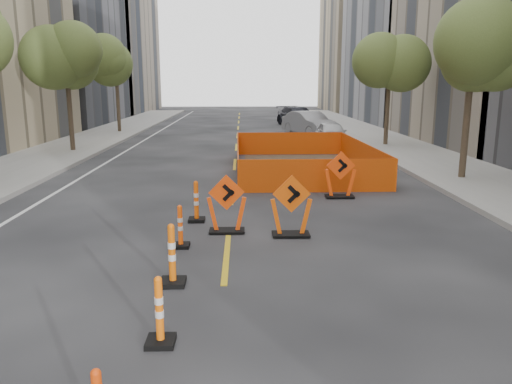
{
  "coord_description": "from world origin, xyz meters",
  "views": [
    {
      "loc": [
        0.35,
        -5.81,
        3.55
      ],
      "look_at": [
        0.65,
        5.29,
        1.1
      ],
      "focal_mm": 35.0,
      "sensor_mm": 36.0,
      "label": 1
    }
  ],
  "objects_px": {
    "channelizer_3": "(159,311)",
    "channelizer_4": "(172,255)",
    "parked_car_near": "(331,133)",
    "channelizer_5": "(180,226)",
    "chevron_sign_center": "(291,206)",
    "chevron_sign_right": "(340,175)",
    "parked_car_mid": "(309,124)",
    "chevron_sign_left": "(227,204)",
    "parked_car_far": "(298,116)",
    "channelizer_6": "(196,201)"
  },
  "relations": [
    {
      "from": "channelizer_3",
      "to": "channelizer_4",
      "type": "distance_m",
      "value": 2.09
    },
    {
      "from": "channelizer_4",
      "to": "parked_car_near",
      "type": "height_order",
      "value": "parked_car_near"
    },
    {
      "from": "channelizer_3",
      "to": "channelizer_4",
      "type": "height_order",
      "value": "channelizer_4"
    },
    {
      "from": "channelizer_5",
      "to": "chevron_sign_center",
      "type": "distance_m",
      "value": 2.62
    },
    {
      "from": "chevron_sign_center",
      "to": "parked_car_near",
      "type": "relative_size",
      "value": 0.38
    },
    {
      "from": "channelizer_5",
      "to": "chevron_sign_right",
      "type": "relative_size",
      "value": 0.65
    },
    {
      "from": "chevron_sign_right",
      "to": "parked_car_mid",
      "type": "bearing_deg",
      "value": 85.07
    },
    {
      "from": "chevron_sign_left",
      "to": "parked_car_near",
      "type": "distance_m",
      "value": 18.09
    },
    {
      "from": "parked_car_far",
      "to": "chevron_sign_center",
      "type": "bearing_deg",
      "value": -113.03
    },
    {
      "from": "chevron_sign_left",
      "to": "parked_car_mid",
      "type": "relative_size",
      "value": 0.29
    },
    {
      "from": "channelizer_4",
      "to": "chevron_sign_right",
      "type": "xyz_separation_m",
      "value": [
        4.31,
        6.79,
        0.17
      ]
    },
    {
      "from": "chevron_sign_left",
      "to": "parked_car_mid",
      "type": "height_order",
      "value": "parked_car_mid"
    },
    {
      "from": "chevron_sign_left",
      "to": "chevron_sign_center",
      "type": "xyz_separation_m",
      "value": [
        1.52,
        -0.34,
        0.02
      ]
    },
    {
      "from": "channelizer_6",
      "to": "parked_car_far",
      "type": "height_order",
      "value": "parked_car_far"
    },
    {
      "from": "channelizer_4",
      "to": "chevron_sign_left",
      "type": "relative_size",
      "value": 0.8
    },
    {
      "from": "chevron_sign_right",
      "to": "channelizer_6",
      "type": "bearing_deg",
      "value": -148.8
    },
    {
      "from": "parked_car_near",
      "to": "channelizer_3",
      "type": "bearing_deg",
      "value": -105.42
    },
    {
      "from": "chevron_sign_center",
      "to": "chevron_sign_right",
      "type": "relative_size",
      "value": 1.0
    },
    {
      "from": "chevron_sign_left",
      "to": "chevron_sign_center",
      "type": "height_order",
      "value": "chevron_sign_center"
    },
    {
      "from": "chevron_sign_center",
      "to": "parked_car_far",
      "type": "distance_m",
      "value": 30.61
    },
    {
      "from": "channelizer_4",
      "to": "parked_car_mid",
      "type": "relative_size",
      "value": 0.23
    },
    {
      "from": "chevron_sign_center",
      "to": "parked_car_mid",
      "type": "xyz_separation_m",
      "value": [
        3.39,
        22.58,
        0.08
      ]
    },
    {
      "from": "parked_car_mid",
      "to": "chevron_sign_right",
      "type": "bearing_deg",
      "value": -117.28
    },
    {
      "from": "channelizer_3",
      "to": "channelizer_6",
      "type": "bearing_deg",
      "value": 90.53
    },
    {
      "from": "parked_car_mid",
      "to": "channelizer_4",
      "type": "bearing_deg",
      "value": -125.56
    },
    {
      "from": "channelizer_3",
      "to": "parked_car_far",
      "type": "height_order",
      "value": "parked_car_far"
    },
    {
      "from": "channelizer_3",
      "to": "parked_car_mid",
      "type": "distance_m",
      "value": 28.08
    },
    {
      "from": "channelizer_5",
      "to": "chevron_sign_center",
      "type": "xyz_separation_m",
      "value": [
        2.5,
        0.75,
        0.26
      ]
    },
    {
      "from": "chevron_sign_center",
      "to": "chevron_sign_right",
      "type": "bearing_deg",
      "value": 64.79
    },
    {
      "from": "channelizer_3",
      "to": "channelizer_4",
      "type": "xyz_separation_m",
      "value": [
        -0.11,
        2.09,
        0.07
      ]
    },
    {
      "from": "channelizer_5",
      "to": "parked_car_far",
      "type": "relative_size",
      "value": 0.17
    },
    {
      "from": "channelizer_4",
      "to": "chevron_sign_center",
      "type": "xyz_separation_m",
      "value": [
        2.39,
        2.84,
        0.16
      ]
    },
    {
      "from": "chevron_sign_left",
      "to": "parked_car_far",
      "type": "xyz_separation_m",
      "value": [
        4.99,
        30.07,
        0.08
      ]
    },
    {
      "from": "channelizer_5",
      "to": "parked_car_mid",
      "type": "distance_m",
      "value": 24.07
    },
    {
      "from": "parked_car_mid",
      "to": "parked_car_near",
      "type": "bearing_deg",
      "value": -105.56
    },
    {
      "from": "chevron_sign_left",
      "to": "parked_car_near",
      "type": "xyz_separation_m",
      "value": [
        5.54,
        17.22,
        -0.05
      ]
    },
    {
      "from": "parked_car_far",
      "to": "chevron_sign_right",
      "type": "bearing_deg",
      "value": -109.88
    },
    {
      "from": "channelizer_3",
      "to": "parked_car_near",
      "type": "height_order",
      "value": "parked_car_near"
    },
    {
      "from": "channelizer_5",
      "to": "chevron_sign_left",
      "type": "bearing_deg",
      "value": 48.0
    },
    {
      "from": "parked_car_far",
      "to": "channelizer_6",
      "type": "bearing_deg",
      "value": -117.81
    },
    {
      "from": "channelizer_3",
      "to": "chevron_sign_right",
      "type": "distance_m",
      "value": 9.82
    },
    {
      "from": "chevron_sign_left",
      "to": "parked_car_far",
      "type": "distance_m",
      "value": 30.48
    },
    {
      "from": "chevron_sign_left",
      "to": "chevron_sign_right",
      "type": "xyz_separation_m",
      "value": [
        3.43,
        3.61,
        0.02
      ]
    },
    {
      "from": "channelizer_4",
      "to": "channelizer_6",
      "type": "height_order",
      "value": "channelizer_4"
    },
    {
      "from": "channelizer_4",
      "to": "channelizer_5",
      "type": "xyz_separation_m",
      "value": [
        -0.11,
        2.09,
        -0.09
      ]
    },
    {
      "from": "channelizer_3",
      "to": "parked_car_mid",
      "type": "xyz_separation_m",
      "value": [
        5.67,
        27.5,
        0.31
      ]
    },
    {
      "from": "channelizer_3",
      "to": "parked_car_mid",
      "type": "height_order",
      "value": "parked_car_mid"
    },
    {
      "from": "channelizer_5",
      "to": "channelizer_6",
      "type": "height_order",
      "value": "channelizer_6"
    },
    {
      "from": "parked_car_mid",
      "to": "parked_car_far",
      "type": "height_order",
      "value": "parked_car_mid"
    },
    {
      "from": "channelizer_4",
      "to": "parked_car_mid",
      "type": "bearing_deg",
      "value": 77.18
    }
  ]
}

